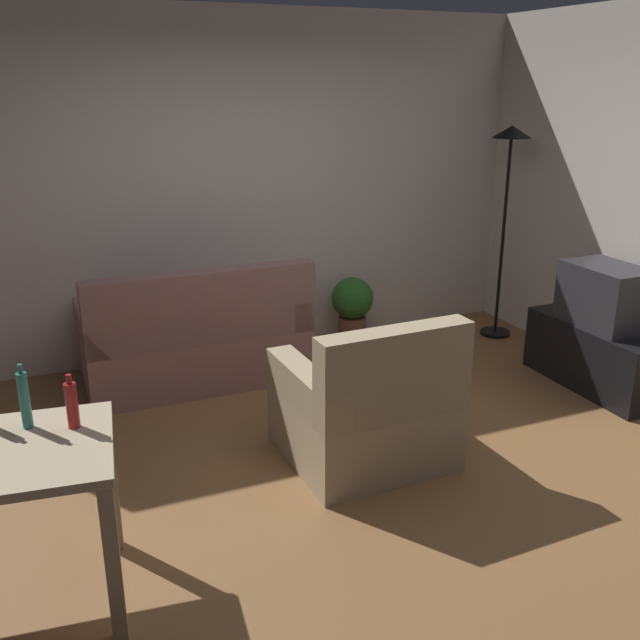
{
  "coord_description": "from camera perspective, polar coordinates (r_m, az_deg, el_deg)",
  "views": [
    {
      "loc": [
        -1.53,
        -3.34,
        2.17
      ],
      "look_at": [
        0.1,
        0.5,
        0.75
      ],
      "focal_mm": 39.83,
      "sensor_mm": 36.0,
      "label": 1
    }
  ],
  "objects": [
    {
      "name": "ground_plane",
      "position": [
        4.27,
        1.41,
        -11.91
      ],
      "size": [
        5.2,
        4.4,
        0.02
      ],
      "primitive_type": "cube",
      "color": "olive"
    },
    {
      "name": "wall_rear",
      "position": [
        5.8,
        -7.61,
        10.53
      ],
      "size": [
        5.2,
        0.1,
        2.7
      ],
      "primitive_type": "cube",
      "color": "silver",
      "rests_on": "ground_plane"
    },
    {
      "name": "couch",
      "position": [
        5.37,
        -9.89,
        -1.73
      ],
      "size": [
        1.63,
        0.84,
        0.92
      ],
      "rotation": [
        0.0,
        0.0,
        3.14
      ],
      "color": "#996B66",
      "rests_on": "ground_plane"
    },
    {
      "name": "tv_stand",
      "position": [
        5.61,
        21.41,
        -2.67
      ],
      "size": [
        0.44,
        1.1,
        0.48
      ],
      "rotation": [
        0.0,
        0.0,
        1.57
      ],
      "color": "black",
      "rests_on": "ground_plane"
    },
    {
      "name": "tv",
      "position": [
        5.47,
        22.0,
        1.83
      ],
      "size": [
        0.41,
        0.6,
        0.44
      ],
      "rotation": [
        0.0,
        0.0,
        1.57
      ],
      "color": "#2D2D33",
      "rests_on": "tv_stand"
    },
    {
      "name": "torchiere_lamp",
      "position": [
        6.22,
        14.89,
        11.22
      ],
      "size": [
        0.32,
        0.32,
        1.81
      ],
      "color": "black",
      "rests_on": "ground_plane"
    },
    {
      "name": "potted_plant",
      "position": [
        6.09,
        2.61,
        1.23
      ],
      "size": [
        0.36,
        0.36,
        0.57
      ],
      "color": "brown",
      "rests_on": "ground_plane"
    },
    {
      "name": "armchair",
      "position": [
        4.21,
        3.88,
        -7.29
      ],
      "size": [
        0.93,
        0.87,
        0.92
      ],
      "rotation": [
        0.0,
        0.0,
        3.17
      ],
      "color": "tan",
      "rests_on": "ground_plane"
    },
    {
      "name": "bottle_tall",
      "position": [
        3.25,
        -22.65,
        -5.93
      ],
      "size": [
        0.04,
        0.04,
        0.29
      ],
      "color": "teal",
      "rests_on": "desk"
    },
    {
      "name": "bottle_red",
      "position": [
        3.19,
        -19.31,
        -6.42
      ],
      "size": [
        0.05,
        0.05,
        0.24
      ],
      "color": "#AD2323",
      "rests_on": "desk"
    }
  ]
}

